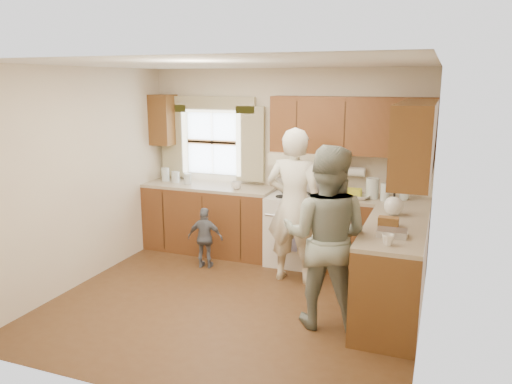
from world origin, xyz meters
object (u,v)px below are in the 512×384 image
at_px(woman_right, 326,237).
at_px(child, 205,238).
at_px(woman_left, 294,206).
at_px(stove, 299,228).

distance_m(woman_right, child, 2.06).
bearing_deg(child, woman_left, 171.90).
xyz_separation_m(woman_left, child, (-1.16, -0.00, -0.52)).
distance_m(stove, child, 1.21).
relative_size(woman_right, child, 2.26).
bearing_deg(child, woman_right, 143.40).
height_order(stove, woman_right, woman_right).
distance_m(stove, woman_right, 1.74).
bearing_deg(stove, child, -150.95).
height_order(stove, child, stove).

